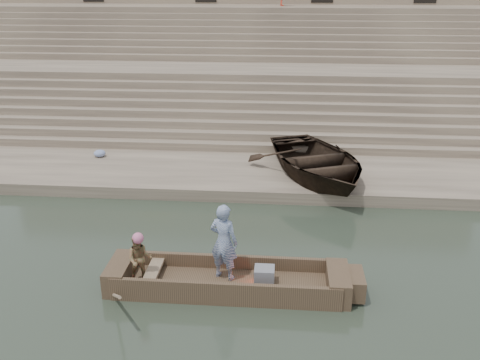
# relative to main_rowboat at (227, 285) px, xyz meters

# --- Properties ---
(ground) EXTENTS (120.00, 120.00, 0.00)m
(ground) POSITION_rel_main_rowboat_xyz_m (-1.74, -0.97, -0.11)
(ground) COLOR #252F23
(ground) RESTS_ON ground
(lower_landing) EXTENTS (32.00, 4.00, 0.40)m
(lower_landing) POSITION_rel_main_rowboat_xyz_m (-1.74, 7.03, 0.09)
(lower_landing) COLOR gray
(lower_landing) RESTS_ON ground
(mid_landing) EXTENTS (32.00, 3.00, 2.80)m
(mid_landing) POSITION_rel_main_rowboat_xyz_m (-1.74, 14.53, 1.29)
(mid_landing) COLOR gray
(mid_landing) RESTS_ON ground
(upper_landing) EXTENTS (32.00, 3.00, 5.20)m
(upper_landing) POSITION_rel_main_rowboat_xyz_m (-1.74, 21.53, 2.49)
(upper_landing) COLOR gray
(upper_landing) RESTS_ON ground
(ghat_steps) EXTENTS (32.00, 11.00, 5.20)m
(ghat_steps) POSITION_rel_main_rowboat_xyz_m (-1.74, 16.22, 1.69)
(ghat_steps) COLOR gray
(ghat_steps) RESTS_ON ground
(main_rowboat) EXTENTS (5.00, 1.30, 0.22)m
(main_rowboat) POSITION_rel_main_rowboat_xyz_m (0.00, 0.00, 0.00)
(main_rowboat) COLOR brown
(main_rowboat) RESTS_ON ground
(rowboat_trim) EXTENTS (6.04, 2.63, 1.86)m
(rowboat_trim) POSITION_rel_main_rowboat_xyz_m (0.21, -0.01, 0.20)
(rowboat_trim) COLOR brown
(rowboat_trim) RESTS_ON ground
(standing_man) EXTENTS (0.80, 0.66, 1.88)m
(standing_man) POSITION_rel_main_rowboat_xyz_m (-0.09, 0.18, 1.05)
(standing_man) COLOR navy
(standing_man) RESTS_ON main_rowboat
(rowing_man) EXTENTS (0.65, 0.55, 1.19)m
(rowing_man) POSITION_rel_main_rowboat_xyz_m (-2.00, -0.17, 0.71)
(rowing_man) COLOR #2A7F42
(rowing_man) RESTS_ON main_rowboat
(television) EXTENTS (0.46, 0.42, 0.40)m
(television) POSITION_rel_main_rowboat_xyz_m (0.85, 0.00, 0.31)
(television) COLOR slate
(television) RESTS_ON main_rowboat
(beached_rowboat) EXTENTS (5.55, 6.41, 1.11)m
(beached_rowboat) POSITION_rel_main_rowboat_xyz_m (2.37, 6.62, 0.85)
(beached_rowboat) COLOR #2D2116
(beached_rowboat) RESTS_ON lower_landing
(cloth_bundles) EXTENTS (8.69, 0.70, 0.26)m
(cloth_bundles) POSITION_rel_main_rowboat_xyz_m (-1.64, 7.92, 0.42)
(cloth_bundles) COLOR #3F5999
(cloth_bundles) RESTS_ON lower_landing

